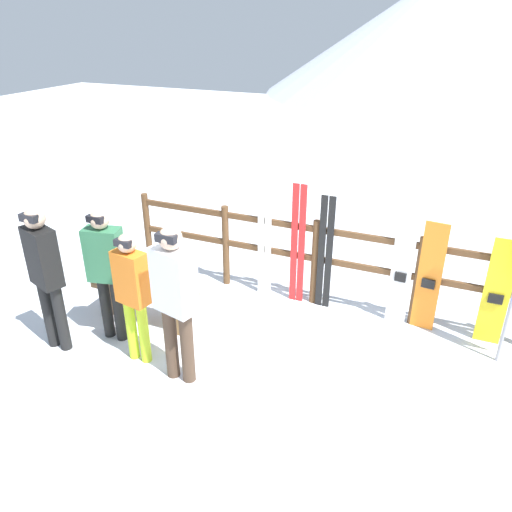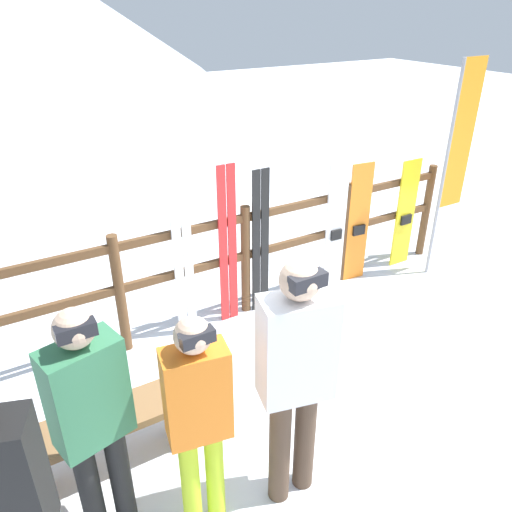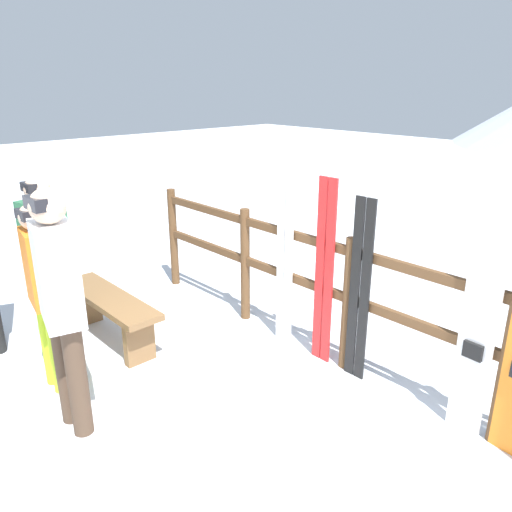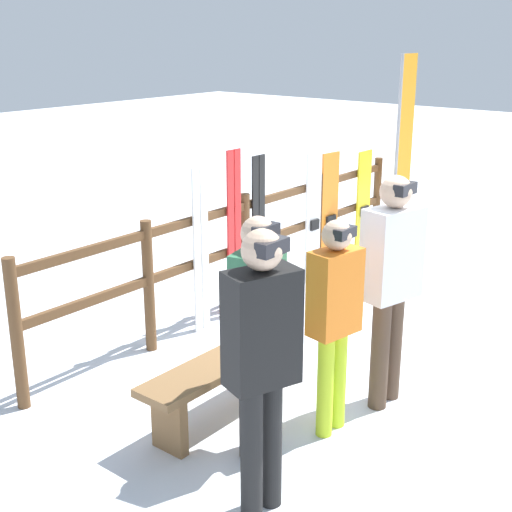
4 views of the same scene
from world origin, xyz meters
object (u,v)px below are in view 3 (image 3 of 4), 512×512
object	(u,v)px
ski_pair_black	(360,292)
snowboard_white	(476,341)
ski_pair_red	(324,273)
ski_pair_white	(285,264)
person_plaid_green	(47,255)
bench	(110,308)
person_white	(60,297)
person_orange	(43,284)

from	to	relation	value
ski_pair_black	snowboard_white	bearing A→B (deg)	-0.20
ski_pair_red	ski_pair_black	size ratio (longest dim) A/B	1.07
ski_pair_white	ski_pair_black	bearing A→B (deg)	0.00
person_plaid_green	ski_pair_white	xyz separation A→B (m)	(1.30, 1.74, -0.18)
bench	person_white	bearing A→B (deg)	-38.97
ski_pair_white	person_plaid_green	bearing A→B (deg)	-126.63
ski_pair_red	snowboard_white	distance (m)	1.39
ski_pair_red	snowboard_white	bearing A→B (deg)	-0.14
ski_pair_white	bench	bearing A→B (deg)	-132.12
person_white	person_orange	bearing A→B (deg)	170.83
person_plaid_green	ski_pair_red	size ratio (longest dim) A/B	0.99
person_white	snowboard_white	bearing A→B (deg)	46.20
person_plaid_green	ski_pair_black	size ratio (longest dim) A/B	1.05
bench	ski_pair_black	size ratio (longest dim) A/B	0.89
person_orange	ski_pair_black	xyz separation A→B (m)	(1.62, 1.99, -0.14)
person_white	ski_pair_red	distance (m)	2.19
ski_pair_white	ski_pair_red	world-z (taller)	ski_pair_red
person_white	bench	bearing A→B (deg)	141.03
ski_pair_white	snowboard_white	bearing A→B (deg)	-0.10
person_orange	snowboard_white	size ratio (longest dim) A/B	1.06
ski_pair_white	ski_pair_black	world-z (taller)	ski_pair_white
bench	ski_pair_white	xyz separation A→B (m)	(1.15, 1.27, 0.44)
ski_pair_white	snowboard_white	xyz separation A→B (m)	(1.87, -0.00, -0.06)
person_orange	ski_pair_black	distance (m)	2.57
person_white	ski_pair_white	xyz separation A→B (m)	(0.13, 2.09, -0.26)
person_orange	snowboard_white	bearing A→B (deg)	37.21
ski_pair_red	ski_pair_black	distance (m)	0.39
bench	snowboard_white	bearing A→B (deg)	22.78
snowboard_white	ski_pair_black	bearing A→B (deg)	179.80
person_plaid_green	ski_pair_black	world-z (taller)	person_plaid_green
ski_pair_white	ski_pair_red	xyz separation A→B (m)	(0.49, 0.00, 0.05)
bench	ski_pair_red	distance (m)	2.13
person_white	snowboard_white	size ratio (longest dim) A/B	1.21
ski_pair_red	person_plaid_green	bearing A→B (deg)	-135.64
bench	ski_pair_red	xyz separation A→B (m)	(1.64, 1.27, 0.49)
ski_pair_red	person_orange	bearing A→B (deg)	-121.83
snowboard_white	ski_pair_red	bearing A→B (deg)	179.86
ski_pair_white	ski_pair_black	distance (m)	0.87
person_plaid_green	ski_pair_white	bearing A→B (deg)	53.37
person_white	person_orange	xyz separation A→B (m)	(-0.62, 0.10, -0.12)
snowboard_white	person_orange	bearing A→B (deg)	-142.79
person_plaid_green	bench	bearing A→B (deg)	72.72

